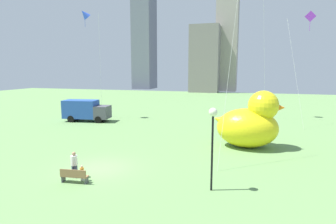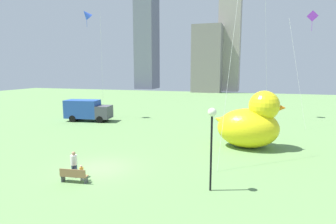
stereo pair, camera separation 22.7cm
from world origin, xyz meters
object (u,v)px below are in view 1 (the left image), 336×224
object	(u,v)px
person_child	(82,172)
lamppost	(213,127)
park_bench	(74,176)
person_adult	(74,163)
kite_purple	(309,22)
kite_blue	(85,14)
giant_inflatable_duck	(250,123)
box_truck	(86,111)

from	to	relation	value
person_child	lamppost	world-z (taller)	lamppost
park_bench	lamppost	xyz separation A→B (m)	(8.19, 1.39, 3.24)
person_adult	lamppost	xyz separation A→B (m)	(8.68, 0.63, 2.76)
person_adult	kite_purple	size ratio (longest dim) A/B	0.13
person_child	park_bench	bearing A→B (deg)	-122.04
person_adult	kite_blue	xyz separation A→B (m)	(-11.39, 19.61, 13.39)
person_child	person_adult	bearing A→B (deg)	157.30
giant_inflatable_duck	lamppost	xyz separation A→B (m)	(-2.00, -10.01, 1.54)
kite_purple	box_truck	bearing A→B (deg)	-169.41
lamppost	kite_blue	size ratio (longest dim) A/B	0.32
box_truck	person_adult	bearing A→B (deg)	-59.00
kite_purple	lamppost	bearing A→B (deg)	-110.47
park_bench	person_child	size ratio (longest dim) A/B	1.72
person_child	giant_inflatable_duck	size ratio (longest dim) A/B	0.16
park_bench	box_truck	size ratio (longest dim) A/B	0.27
kite_blue	kite_purple	distance (m)	28.51
person_adult	giant_inflatable_duck	distance (m)	15.13
lamppost	box_truck	bearing A→B (deg)	138.66
lamppost	kite_purple	xyz separation A→B (m)	(8.22, 22.02, 8.74)
person_adult	giant_inflatable_duck	size ratio (longest dim) A/B	0.28
park_bench	box_truck	world-z (taller)	box_truck
person_child	lamppost	size ratio (longest dim) A/B	0.21
person_adult	giant_inflatable_duck	world-z (taller)	giant_inflatable_duck
lamppost	box_truck	xyz separation A→B (m)	(-19.21, 16.89, -2.27)
box_truck	kite_blue	world-z (taller)	kite_blue
lamppost	kite_blue	distance (m)	29.59
person_adult	kite_purple	xyz separation A→B (m)	(16.90, 22.65, 11.50)
person_adult	person_child	distance (m)	0.91
box_truck	kite_blue	distance (m)	13.08
lamppost	box_truck	distance (m)	25.68
kite_purple	person_child	bearing A→B (deg)	-125.09
park_bench	kite_purple	bearing A→B (deg)	54.97
park_bench	person_adult	xyz separation A→B (m)	(-0.49, 0.76, 0.47)
park_bench	lamppost	size ratio (longest dim) A/B	0.36
park_bench	person_adult	world-z (taller)	person_adult
person_adult	kite_blue	bearing A→B (deg)	120.15
lamppost	kite_purple	distance (m)	25.08
kite_blue	person_child	bearing A→B (deg)	-58.63
person_adult	lamppost	distance (m)	9.13
person_adult	person_child	size ratio (longest dim) A/B	1.71
park_bench	giant_inflatable_duck	distance (m)	15.39
lamppost	person_child	bearing A→B (deg)	-173.16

